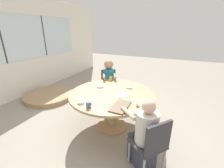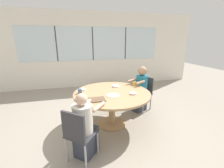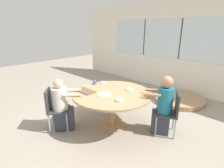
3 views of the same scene
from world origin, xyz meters
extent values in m
plane|color=gray|center=(0.00, 0.00, 0.00)|extent=(16.00, 16.00, 0.00)
cube|color=white|center=(0.00, 3.03, 1.40)|extent=(8.40, 0.06, 2.80)
cube|color=silver|center=(0.00, 2.99, 1.64)|extent=(5.20, 0.02, 1.21)
cube|color=#333333|center=(-1.30, 2.98, 1.64)|extent=(0.04, 0.01, 1.21)
cube|color=#333333|center=(0.00, 2.98, 1.64)|extent=(0.04, 0.01, 1.21)
cylinder|color=tan|center=(0.00, 0.00, 0.73)|extent=(1.60, 1.60, 0.04)
cylinder|color=tan|center=(0.00, 0.00, 0.35)|extent=(0.14, 0.14, 0.71)
cylinder|color=tan|center=(0.00, 0.00, 0.01)|extent=(0.60, 0.60, 0.03)
cube|color=#333338|center=(-0.68, -0.83, 0.43)|extent=(0.56, 0.56, 0.03)
cube|color=#333338|center=(-0.80, -0.97, 0.65)|extent=(0.32, 0.27, 0.42)
cylinder|color=#99999E|center=(-0.71, -0.60, 0.21)|extent=(0.03, 0.03, 0.42)
cylinder|color=#99999E|center=(-0.44, -0.81, 0.21)|extent=(0.03, 0.03, 0.42)
cylinder|color=#99999E|center=(-0.92, -0.86, 0.21)|extent=(0.03, 0.03, 0.42)
cylinder|color=#99999E|center=(-0.66, -1.07, 0.21)|extent=(0.03, 0.03, 0.42)
cube|color=#333338|center=(0.94, 0.52, 0.43)|extent=(0.54, 0.54, 0.03)
cube|color=#333338|center=(1.10, 0.61, 0.65)|extent=(0.22, 0.35, 0.42)
cylinder|color=#99999E|center=(0.88, 0.29, 0.21)|extent=(0.03, 0.03, 0.42)
cylinder|color=#99999E|center=(0.71, 0.59, 0.21)|extent=(0.03, 0.03, 0.42)
cylinder|color=#99999E|center=(1.17, 0.46, 0.21)|extent=(0.03, 0.03, 0.42)
cylinder|color=#99999E|center=(1.01, 0.75, 0.21)|extent=(0.03, 0.03, 0.42)
cube|color=#333847|center=(-0.62, -0.76, 0.22)|extent=(0.44, 0.45, 0.44)
cylinder|color=beige|center=(-0.66, -0.80, 0.67)|extent=(0.30, 0.30, 0.44)
sphere|color=#DBB293|center=(-0.66, -0.80, 0.98)|extent=(0.18, 0.18, 0.18)
cylinder|color=#DBB293|center=(-0.60, -0.52, 0.78)|extent=(0.26, 0.29, 0.06)
cylinder|color=#DBB293|center=(-0.39, -0.69, 0.78)|extent=(0.26, 0.29, 0.06)
cube|color=#333847|center=(0.86, 0.48, 0.22)|extent=(0.42, 0.39, 0.44)
cylinder|color=#1E7089|center=(0.91, 0.50, 0.70)|extent=(0.28, 0.28, 0.50)
sphere|color=#A37A5B|center=(0.91, 0.50, 1.06)|extent=(0.22, 0.22, 0.22)
cylinder|color=#A37A5B|center=(0.76, 0.28, 0.83)|extent=(0.30, 0.20, 0.06)
cylinder|color=#A37A5B|center=(0.64, 0.50, 0.83)|extent=(0.30, 0.20, 0.06)
cube|color=brown|center=(-0.43, -0.34, 0.76)|extent=(0.42, 0.23, 0.02)
cylinder|color=slate|center=(-0.65, 0.10, 0.80)|extent=(0.07, 0.07, 0.10)
torus|color=slate|center=(-0.62, 0.10, 0.80)|extent=(0.01, 0.07, 0.07)
cylinder|color=gold|center=(0.64, 0.32, 0.80)|extent=(0.07, 0.07, 0.09)
cylinder|color=silver|center=(0.18, 0.35, 0.76)|extent=(0.16, 0.16, 0.03)
cylinder|color=silver|center=(0.38, -0.21, 0.77)|extent=(0.14, 0.14, 0.03)
cylinder|color=white|center=(-0.58, 0.29, 0.77)|extent=(0.12, 0.12, 0.03)
cylinder|color=beige|center=(-0.02, -0.19, 0.75)|extent=(0.26, 0.26, 0.01)
cylinder|color=tan|center=(0.49, 2.23, 0.01)|extent=(1.34, 1.34, 0.03)
cylinder|color=tan|center=(0.49, 2.23, 0.04)|extent=(1.35, 1.35, 0.03)
cylinder|color=tan|center=(0.49, 2.23, 0.07)|extent=(1.34, 1.34, 0.03)
cylinder|color=tan|center=(0.49, 2.23, 0.10)|extent=(1.35, 1.35, 0.03)
camera|label=1|loc=(-2.35, -1.07, 1.90)|focal=24.00mm
camera|label=2|loc=(-0.72, -2.85, 1.81)|focal=24.00mm
camera|label=3|loc=(2.29, -2.36, 2.02)|focal=28.00mm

